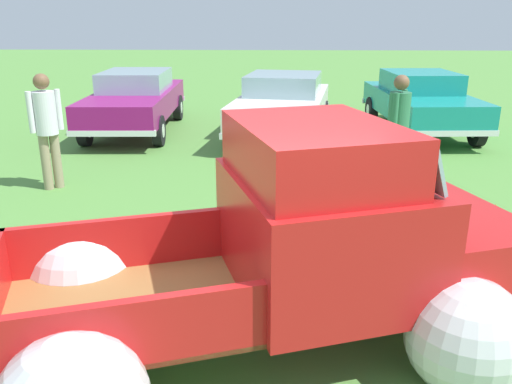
{
  "coord_description": "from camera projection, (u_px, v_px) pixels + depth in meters",
  "views": [
    {
      "loc": [
        0.2,
        -3.86,
        2.71
      ],
      "look_at": [
        0.0,
        1.9,
        0.77
      ],
      "focal_mm": 37.1,
      "sensor_mm": 36.0,
      "label": 1
    }
  ],
  "objects": [
    {
      "name": "show_car_0",
      "position": [
        135.0,
        99.0,
        12.72
      ],
      "size": [
        1.95,
        4.78,
        1.43
      ],
      "rotation": [
        0.0,
        0.0,
        -1.53
      ],
      "color": "black",
      "rests_on": "ground"
    },
    {
      "name": "lane_cone_0",
      "position": [
        492.0,
        229.0,
        6.22
      ],
      "size": [
        0.36,
        0.36,
        0.63
      ],
      "color": "black",
      "rests_on": "ground"
    },
    {
      "name": "spectator_0",
      "position": [
        47.0,
        124.0,
        8.36
      ],
      "size": [
        0.48,
        0.48,
        1.85
      ],
      "rotation": [
        0.0,
        0.0,
        5.41
      ],
      "color": "gray",
      "rests_on": "ground"
    },
    {
      "name": "show_car_1",
      "position": [
        283.0,
        103.0,
        12.09
      ],
      "size": [
        2.52,
        4.58,
        1.43
      ],
      "rotation": [
        0.0,
        0.0,
        -1.72
      ],
      "color": "black",
      "rests_on": "ground"
    },
    {
      "name": "ground_plane",
      "position": [
        248.0,
        348.0,
        4.53
      ],
      "size": [
        80.0,
        80.0,
        0.0
      ],
      "primitive_type": "plane",
      "color": "#548C3D"
    },
    {
      "name": "vintage_pickup_truck",
      "position": [
        293.0,
        262.0,
        4.39
      ],
      "size": [
        4.99,
        3.77,
        1.96
      ],
      "rotation": [
        0.0,
        0.0,
        0.31
      ],
      "color": "black",
      "rests_on": "ground"
    },
    {
      "name": "show_car_2",
      "position": [
        421.0,
        100.0,
        12.53
      ],
      "size": [
        2.09,
        4.42,
        1.43
      ],
      "rotation": [
        0.0,
        0.0,
        -1.51
      ],
      "color": "black",
      "rests_on": "ground"
    },
    {
      "name": "spectator_1",
      "position": [
        398.0,
        124.0,
        8.45
      ],
      "size": [
        0.46,
        0.51,
        1.82
      ],
      "rotation": [
        0.0,
        0.0,
        5.78
      ],
      "color": "navy",
      "rests_on": "ground"
    }
  ]
}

